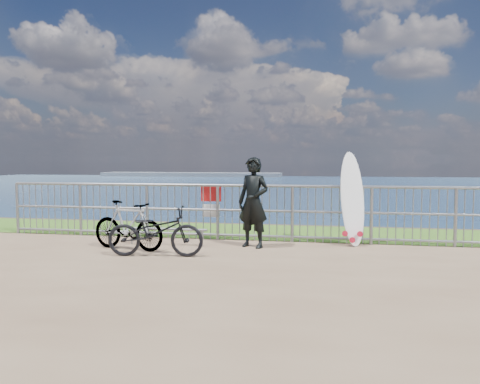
% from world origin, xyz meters
% --- Properties ---
extents(grass_strip, '(120.00, 120.00, 0.00)m').
position_xyz_m(grass_strip, '(0.00, 2.70, 0.01)').
color(grass_strip, '#33611A').
rests_on(grass_strip, ground).
extents(seascape, '(260.00, 260.00, 5.00)m').
position_xyz_m(seascape, '(-43.75, 147.49, -4.03)').
color(seascape, brown).
rests_on(seascape, ground).
extents(railing, '(10.06, 0.10, 1.13)m').
position_xyz_m(railing, '(0.01, 1.60, 0.58)').
color(railing, gray).
rests_on(railing, ground).
extents(surfer, '(0.71, 0.59, 1.66)m').
position_xyz_m(surfer, '(0.33, 0.92, 0.83)').
color(surfer, black).
rests_on(surfer, ground).
extents(surfboard, '(0.58, 0.55, 1.78)m').
position_xyz_m(surfboard, '(2.13, 1.44, 0.82)').
color(surfboard, white).
rests_on(surfboard, ground).
extents(bicycle_near, '(1.66, 0.77, 0.84)m').
position_xyz_m(bicycle_near, '(-1.15, -0.18, 0.42)').
color(bicycle_near, black).
rests_on(bicycle_near, ground).
extents(bicycle_far, '(1.53, 0.75, 0.89)m').
position_xyz_m(bicycle_far, '(-1.83, 0.26, 0.44)').
color(bicycle_far, black).
rests_on(bicycle_far, ground).
extents(bike_rack, '(1.59, 0.05, 0.33)m').
position_xyz_m(bike_rack, '(-1.31, 0.81, 0.27)').
color(bike_rack, gray).
rests_on(bike_rack, ground).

